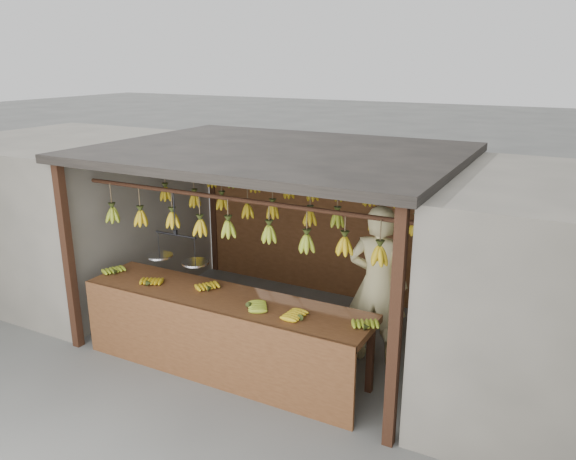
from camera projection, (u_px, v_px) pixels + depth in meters
The scene contains 8 objects.
ground at pixel (277, 330), 7.36m from camera, with size 80.00×80.00×0.00m, color #5B5B57.
stall at pixel (289, 179), 7.07m from camera, with size 4.30×3.30×2.40m.
neighbor_left at pixel (72, 212), 8.63m from camera, with size 3.00×3.00×2.30m, color slate.
counter at pixel (218, 318), 6.14m from camera, with size 3.51×0.78×0.96m.
hanging_bananas at pixel (277, 210), 6.88m from camera, with size 3.60×2.24×0.38m.
balance_scale at pixel (177, 256), 6.50m from camera, with size 0.82×0.31×0.83m.
vendor at pixel (378, 285), 6.40m from camera, with size 0.69×0.45×1.89m, color beige.
bag_bundles at pixel (456, 251), 7.35m from camera, with size 0.08×0.26×1.22m.
Camera 1 is at (3.22, -5.82, 3.42)m, focal length 35.00 mm.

